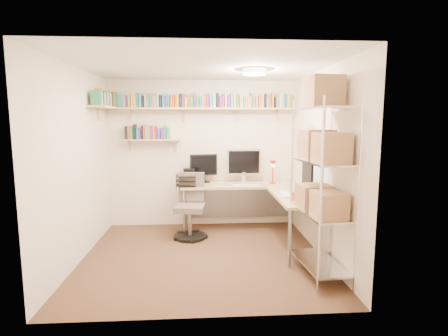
{
  "coord_description": "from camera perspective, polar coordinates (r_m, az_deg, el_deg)",
  "views": [
    {
      "loc": [
        -0.01,
        -4.54,
        1.82
      ],
      "look_at": [
        0.32,
        0.55,
        1.13
      ],
      "focal_mm": 28.0,
      "sensor_mm": 36.0,
      "label": 1
    }
  ],
  "objects": [
    {
      "name": "ground",
      "position": [
        4.89,
        -3.4,
        -14.15
      ],
      "size": [
        3.2,
        3.2,
        0.0
      ],
      "primitive_type": "plane",
      "color": "#4B2920",
      "rests_on": "ground"
    },
    {
      "name": "room_shell",
      "position": [
        4.55,
        -3.5,
        4.29
      ],
      "size": [
        3.24,
        3.04,
        2.52
      ],
      "color": "beige",
      "rests_on": "ground"
    },
    {
      "name": "wall_shelves",
      "position": [
        5.85,
        -7.9,
        9.67
      ],
      "size": [
        3.12,
        1.09,
        0.8
      ],
      "color": "#D3BD77",
      "rests_on": "ground"
    },
    {
      "name": "corner_desk",
      "position": [
        5.61,
        3.66,
        -3.11
      ],
      "size": [
        2.07,
        1.98,
        1.35
      ],
      "color": "tan",
      "rests_on": "ground"
    },
    {
      "name": "office_chair",
      "position": [
        5.53,
        -5.49,
        -6.94
      ],
      "size": [
        0.53,
        0.54,
        1.01
      ],
      "rotation": [
        0.0,
        0.0,
        -0.13
      ],
      "color": "black",
      "rests_on": "ground"
    },
    {
      "name": "wire_rack",
      "position": [
        4.12,
        15.74,
        1.34
      ],
      "size": [
        0.51,
        0.93,
        2.31
      ],
      "rotation": [
        0.0,
        0.0,
        0.09
      ],
      "color": "silver",
      "rests_on": "ground"
    }
  ]
}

